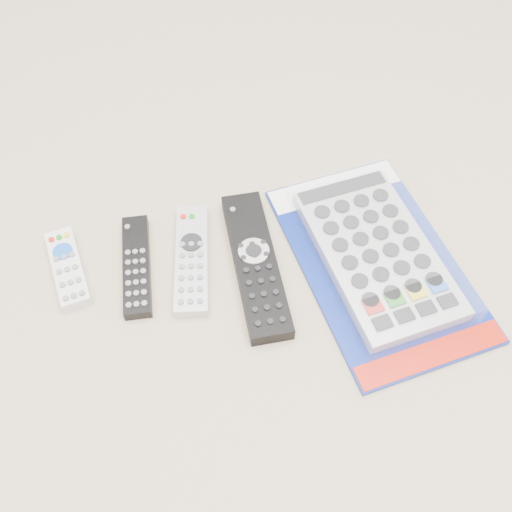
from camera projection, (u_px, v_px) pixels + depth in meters
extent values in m
plane|color=tan|center=(229.00, 280.00, 0.87)|extent=(5.00, 5.00, 0.00)
cube|color=silver|center=(68.00, 268.00, 0.87)|extent=(0.06, 0.15, 0.02)
cylinder|color=blue|center=(63.00, 251.00, 0.87)|extent=(0.03, 0.03, 0.00)
cube|color=black|center=(137.00, 265.00, 0.87)|extent=(0.06, 0.18, 0.02)
cube|color=#B4B4B9|center=(192.00, 259.00, 0.88)|extent=(0.08, 0.20, 0.02)
cylinder|color=black|center=(191.00, 242.00, 0.88)|extent=(0.04, 0.04, 0.00)
cube|color=black|center=(255.00, 263.00, 0.87)|extent=(0.07, 0.26, 0.03)
cylinder|color=silver|center=(254.00, 251.00, 0.87)|extent=(0.05, 0.05, 0.00)
cube|color=navy|center=(376.00, 262.00, 0.88)|extent=(0.27, 0.40, 0.01)
cube|color=white|center=(335.00, 187.00, 0.97)|extent=(0.23, 0.08, 0.00)
cube|color=#B01A0C|center=(431.00, 354.00, 0.79)|extent=(0.23, 0.06, 0.00)
cube|color=#B4B4B9|center=(376.00, 253.00, 0.87)|extent=(0.19, 0.31, 0.02)
cube|color=white|center=(378.00, 249.00, 0.87)|extent=(0.21, 0.33, 0.04)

